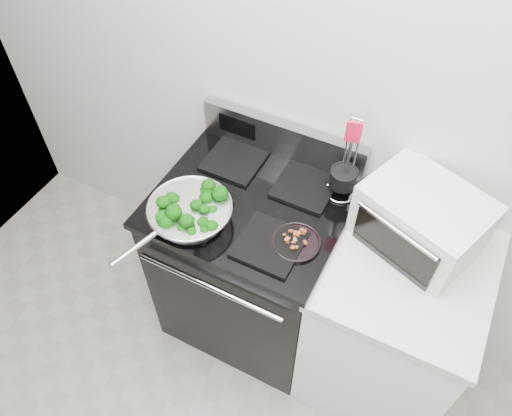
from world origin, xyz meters
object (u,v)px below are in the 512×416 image
Objects in this scene: bacon_plate at (296,241)px; toaster_oven at (421,219)px; skillet at (190,212)px; gas_range at (252,262)px; utensil_holder at (342,182)px.

bacon_plate is 0.37× the size of toaster_oven.
skillet is 1.01× the size of toaster_oven.
skillet is at bearing -167.92° from bacon_plate.
gas_range reaches higher than skillet.
bacon_plate is (0.26, -0.12, 0.48)m from gas_range.
skillet is at bearing -136.62° from toaster_oven.
utensil_holder is (0.48, 0.41, 0.02)m from skillet.
skillet is (-0.16, -0.21, 0.52)m from gas_range.
bacon_plate is 0.48m from toaster_oven.
utensil_holder reaches higher than skillet.
utensil_holder is at bearing 57.32° from skillet.
skillet is 2.76× the size of bacon_plate.
toaster_oven reaches higher than bacon_plate.
skillet is 0.43m from bacon_plate.
toaster_oven reaches higher than skillet.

